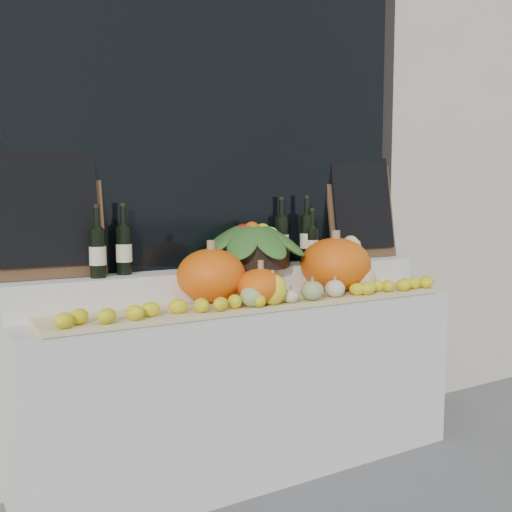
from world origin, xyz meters
TOP-DOWN VIEW (x-y plane):
  - storefront_facade at (0.00, 2.25)m, footprint 7.00×0.94m
  - display_sill at (0.00, 1.52)m, footprint 2.30×0.55m
  - rear_tier at (0.00, 1.68)m, footprint 2.30×0.25m
  - straw_bedding at (0.00, 1.40)m, footprint 2.10×0.32m
  - pumpkin_left at (-0.22, 1.49)m, footprint 0.39×0.39m
  - pumpkin_right at (0.51, 1.46)m, footprint 0.47×0.47m
  - pumpkin_center at (-0.04, 1.33)m, footprint 0.29×0.29m
  - butternut_squash at (0.61, 1.39)m, footprint 0.16×0.21m
  - decorative_gourds at (0.08, 1.28)m, footprint 0.60×0.14m
  - lemon_heap at (0.00, 1.29)m, footprint 2.20×0.16m
  - produce_bowl at (0.10, 1.66)m, footprint 0.61×0.61m
  - wine_bottle_far_left at (-0.73, 1.64)m, footprint 0.08×0.08m
  - wine_bottle_near_left at (-0.59, 1.69)m, footprint 0.08×0.08m
  - wine_bottle_tall at (0.33, 1.73)m, footprint 0.08×0.08m
  - wine_bottle_near_right at (0.47, 1.69)m, footprint 0.08×0.08m
  - wine_bottle_far_right at (0.49, 1.66)m, footprint 0.08×0.08m
  - chalkboard_left at (-0.92, 1.74)m, footprint 0.50×0.13m
  - chalkboard_right at (0.92, 1.74)m, footprint 0.50×0.13m

SIDE VIEW (x-z plane):
  - display_sill at x=0.00m, z-range 0.00..0.88m
  - straw_bedding at x=0.00m, z-range 0.88..0.90m
  - lemon_heap at x=0.00m, z-range 0.91..0.97m
  - rear_tier at x=0.00m, z-range 0.88..1.04m
  - decorative_gourds at x=0.08m, z-range 0.88..1.05m
  - pumpkin_center at x=-0.04m, z-range 0.91..1.07m
  - butternut_squash at x=0.61m, z-range 0.88..1.17m
  - pumpkin_left at x=-0.22m, z-range 0.91..1.16m
  - pumpkin_right at x=0.51m, z-range 0.90..1.19m
  - wine_bottle_far_right at x=0.49m, z-range 0.99..1.30m
  - wine_bottle_far_left at x=-0.73m, z-range 0.99..1.33m
  - wine_bottle_near_left at x=-0.59m, z-range 0.99..1.33m
  - produce_bowl at x=0.10m, z-range 1.04..1.29m
  - wine_bottle_tall at x=0.33m, z-range 0.99..1.36m
  - wine_bottle_near_right at x=0.47m, z-range 0.99..1.37m
  - chalkboard_left at x=-0.92m, z-range 1.05..1.67m
  - chalkboard_right at x=0.92m, z-range 1.05..1.67m
  - storefront_facade at x=0.00m, z-range 0.00..4.50m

